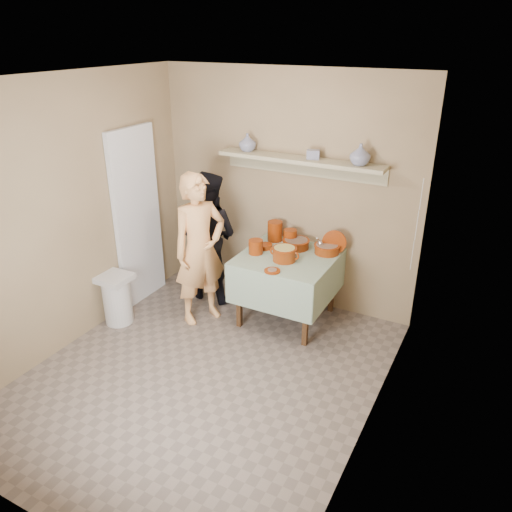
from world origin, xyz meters
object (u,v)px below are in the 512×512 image
Objects in this scene: trash_bin at (117,299)px; person_helper at (208,236)px; cazuela_rice at (284,253)px; serving_table at (288,266)px; person_cook at (200,250)px.

person_helper is at bearing 60.93° from trash_bin.
cazuela_rice is 1.87m from trash_bin.
person_helper is 4.60× the size of cazuela_rice.
cazuela_rice is (0.01, -0.12, 0.20)m from serving_table.
person_cook reaches higher than serving_table.
person_cook is 2.94× the size of trash_bin.
serving_table reaches higher than trash_bin.
person_helper is 1.22m from trash_bin.
serving_table is 0.24m from cazuela_rice.
person_cook is at bearing 114.82° from person_helper.
person_helper is 1.08m from cazuela_rice.
serving_table is at bearing 96.49° from cazuela_rice.
trash_bin is (-0.76, -0.50, -0.54)m from person_cook.
serving_table is (1.04, -0.07, -0.12)m from person_helper.
serving_table is 1.74× the size of trash_bin.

